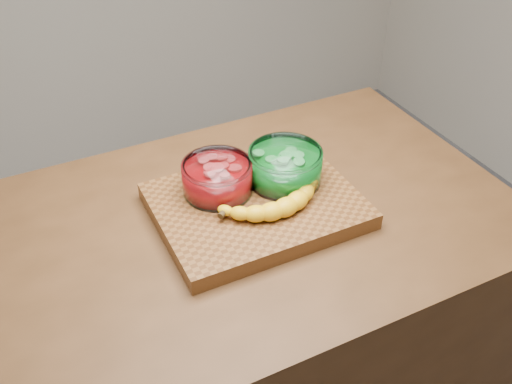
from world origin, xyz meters
name	(u,v)px	position (x,y,z in m)	size (l,w,h in m)	color
counter	(256,336)	(0.00, 0.00, 0.45)	(1.20, 0.80, 0.90)	#4E2F17
cutting_board	(256,206)	(0.00, 0.00, 0.92)	(0.45, 0.35, 0.04)	brown
bowl_red	(217,178)	(-0.07, 0.07, 0.98)	(0.16, 0.16, 0.07)	white
bowl_green	(285,167)	(0.09, 0.04, 0.98)	(0.17, 0.17, 0.08)	white
banana	(274,198)	(0.03, -0.04, 0.96)	(0.29, 0.14, 0.04)	yellow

